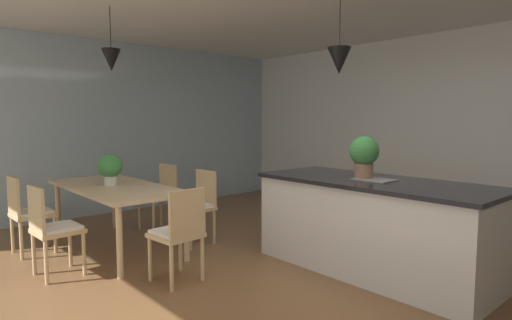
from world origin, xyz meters
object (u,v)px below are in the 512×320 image
dining_table (115,191)px  potted_plant_on_island (364,154)px  chair_kitchen_end (179,231)px  potted_plant_on_table (110,167)px  kitchen_island (373,225)px  chair_far_left (160,194)px  chair_far_right (197,204)px  chair_near_right (52,227)px  chair_near_left (28,211)px

dining_table → potted_plant_on_island: size_ratio=4.76×
chair_kitchen_end → potted_plant_on_table: potted_plant_on_table is taller
kitchen_island → potted_plant_on_island: potted_plant_on_island is taller
dining_table → chair_far_left: (-0.45, 0.81, -0.19)m
chair_far_right → potted_plant_on_island: potted_plant_on_island is taller
chair_far_left → chair_far_right: bearing=0.0°
chair_far_left → chair_kitchen_end: size_ratio=1.00×
chair_near_right → potted_plant_on_table: size_ratio=2.42×
chair_near_left → kitchen_island: size_ratio=0.38×
chair_far_right → potted_plant_on_table: bearing=-121.0°
chair_far_right → chair_kitchen_end: same height
chair_kitchen_end → chair_near_left: bearing=-155.8°
potted_plant_on_table → chair_far_left: bearing=115.2°
chair_near_right → chair_kitchen_end: 1.23m
chair_near_left → chair_far_left: bearing=90.2°
potted_plant_on_island → dining_table: bearing=-144.8°
dining_table → chair_far_right: 0.95m
chair_kitchen_end → kitchen_island: kitchen_island is taller
chair_far_left → chair_near_left: bearing=-89.8°
potted_plant_on_table → potted_plant_on_island: bearing=34.9°
kitchen_island → potted_plant_on_island: bearing=180.0°
chair_far_right → potted_plant_on_table: potted_plant_on_table is taller
chair_far_right → chair_kitchen_end: (0.92, -0.81, 0.00)m
chair_kitchen_end → chair_near_left: 1.99m
chair_near_left → kitchen_island: (2.82, 2.39, -0.01)m
chair_kitchen_end → chair_near_left: (-1.82, -0.82, 0.00)m
kitchen_island → chair_near_right: bearing=-128.7°
potted_plant_on_table → chair_kitchen_end: bearing=1.3°
kitchen_island → potted_plant_on_table: bearing=-146.5°
chair_near_right → potted_plant_on_table: potted_plant_on_table is taller
chair_far_left → chair_near_left: (0.01, -1.63, 0.00)m
chair_near_left → potted_plant_on_table: 0.99m
chair_far_left → potted_plant_on_island: bearing=15.9°
dining_table → chair_far_left: chair_far_left is taller
chair_far_right → dining_table: bearing=-118.9°
dining_table → potted_plant_on_table: (-0.06, -0.03, 0.27)m
chair_far_right → potted_plant_on_island: bearing=23.1°
chair_near_left → kitchen_island: bearing=40.3°
chair_far_left → potted_plant_on_island: 2.88m
chair_far_right → kitchen_island: (1.92, 0.77, -0.01)m
chair_near_right → potted_plant_on_island: 3.06m
dining_table → chair_far_right: (0.45, 0.81, -0.19)m
dining_table → kitchen_island: 2.86m
chair_far_right → chair_near_right: (0.00, -1.63, 0.00)m
chair_far_left → dining_table: bearing=-60.8°
chair_near_right → chair_near_left: size_ratio=1.00×
chair_near_right → potted_plant_on_table: (-0.51, 0.78, 0.46)m
dining_table → potted_plant_on_table: size_ratio=5.57×
chair_near_left → chair_near_right: bearing=0.0°
potted_plant_on_island → potted_plant_on_table: size_ratio=1.17×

